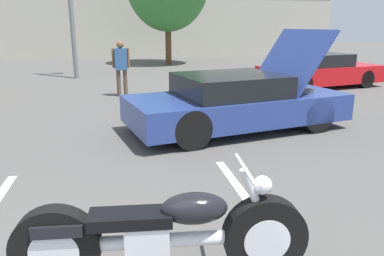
% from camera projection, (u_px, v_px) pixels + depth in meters
% --- Properties ---
extents(parking_stripe_back, '(0.12, 4.56, 0.01)m').
position_uv_depth(parking_stripe_back, '(278.00, 241.00, 3.76)').
color(parking_stripe_back, white).
rests_on(parking_stripe_back, ground).
extents(far_building, '(32.00, 4.20, 4.40)m').
position_uv_depth(far_building, '(106.00, 21.00, 26.19)').
color(far_building, '#B2AD9E').
rests_on(far_building, ground).
extents(motorcycle, '(2.45, 0.70, 1.00)m').
position_uv_depth(motorcycle, '(163.00, 235.00, 3.09)').
color(motorcycle, black).
rests_on(motorcycle, ground).
extents(show_car_hood_open, '(4.72, 2.78, 2.00)m').
position_uv_depth(show_car_hood_open, '(238.00, 102.00, 7.63)').
color(show_car_hood_open, navy).
rests_on(show_car_hood_open, ground).
extents(parked_car_right_row, '(4.51, 2.55, 1.15)m').
position_uv_depth(parked_car_right_row, '(320.00, 71.00, 12.85)').
color(parked_car_right_row, red).
rests_on(parked_car_right_row, ground).
extents(spectator_by_show_car, '(0.52, 0.22, 1.64)m').
position_uv_depth(spectator_by_show_car, '(121.00, 64.00, 11.10)').
color(spectator_by_show_car, brown).
rests_on(spectator_by_show_car, ground).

